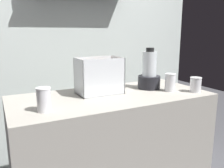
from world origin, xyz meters
TOP-DOWN VIEW (x-y plane):
  - counter at (0.00, 0.00)m, footprint 1.40×0.64m
  - back_wall_unit at (-0.00, 0.77)m, footprint 2.60×0.24m
  - carrot_display_bin at (-0.05, 0.09)m, footprint 0.31×0.21m
  - blender_pitcher at (0.36, 0.05)m, footprint 0.18×0.18m
  - juice_cup_mango_far_left at (-0.50, -0.14)m, footprint 0.08×0.08m
  - juice_cup_pomegranate_left at (0.44, -0.09)m, footprint 0.08×0.08m
  - juice_cup_beet_middle at (0.59, -0.20)m, footprint 0.08×0.08m

SIDE VIEW (x-z plane):
  - counter at x=0.00m, z-range 0.00..0.90m
  - juice_cup_beet_middle at x=0.59m, z-range 0.89..1.00m
  - juice_cup_pomegranate_left at x=0.44m, z-range 0.89..1.03m
  - juice_cup_mango_far_left at x=-0.50m, z-range 0.89..1.03m
  - carrot_display_bin at x=-0.05m, z-range 0.86..1.12m
  - blender_pitcher at x=0.36m, z-range 0.86..1.18m
  - back_wall_unit at x=0.00m, z-range 0.02..2.52m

